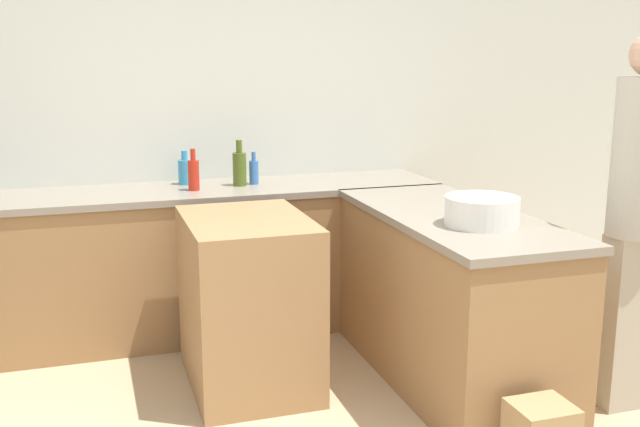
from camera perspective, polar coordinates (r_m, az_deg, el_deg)
wall_back at (r=4.89m, az=-8.70°, el=7.74°), size 8.00×0.06×2.70m
counter_back at (r=4.72m, az=-7.68°, el=-3.44°), size 2.74×0.65×0.91m
counter_peninsula at (r=4.02m, az=9.82°, el=-6.31°), size 0.69×1.62×0.91m
island_table at (r=3.93m, az=-5.51°, el=-6.74°), size 0.62×0.84×0.90m
mixing_bowl at (r=3.65m, az=12.22°, el=0.19°), size 0.35×0.35×0.14m
olive_oil_bottle at (r=4.63m, az=-6.15°, el=3.50°), size 0.08×0.08×0.28m
dish_soap_bottle at (r=4.73m, az=-10.26°, el=3.21°), size 0.08×0.08×0.21m
water_bottle_blue at (r=4.68m, az=-5.06°, el=3.22°), size 0.06×0.06×0.20m
hot_sauce_bottle at (r=4.51m, az=-9.61°, el=2.99°), size 0.07×0.07×0.25m
person_at_peninsula at (r=3.83m, az=23.06°, el=0.42°), size 0.28×0.28×1.81m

